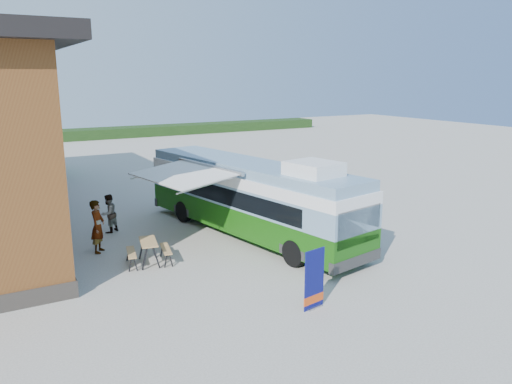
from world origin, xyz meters
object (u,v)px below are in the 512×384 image
person_a (98,226)px  banner (314,284)px  picnic_table (149,247)px  person_b (109,214)px  slurry_tanker (35,152)px  bus (250,195)px

person_a → banner: bearing=-120.4°
picnic_table → person_a: bearing=132.4°
banner → person_b: size_ratio=1.08×
person_a → person_b: person_a is taller
banner → person_b: 10.04m
picnic_table → slurry_tanker: (-1.31, 19.43, 0.77)m
picnic_table → slurry_tanker: 19.49m
person_a → person_b: size_ratio=1.22×
bus → picnic_table: 4.69m
person_a → person_b: bearing=8.7°
slurry_tanker → person_a: bearing=-99.7°
picnic_table → person_a: (-1.19, 2.00, 0.36)m
bus → picnic_table: size_ratio=6.91×
banner → slurry_tanker: bearing=89.0°
banner → slurry_tanker: size_ratio=0.26×
bus → person_a: size_ratio=5.86×
person_b → person_a: bearing=32.4°
banner → picnic_table: bearing=107.3°
banner → picnic_table: size_ratio=1.04×
bus → banner: bearing=-114.4°
person_a → bus: bearing=-67.8°
picnic_table → person_a: person_a is taller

